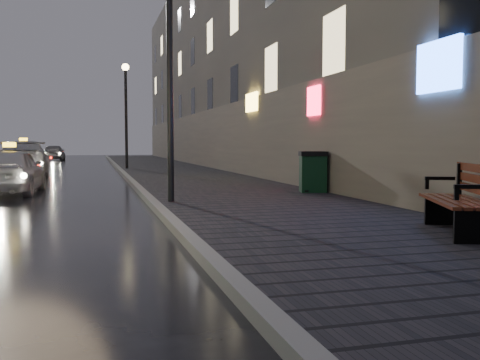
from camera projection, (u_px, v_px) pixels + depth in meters
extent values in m
plane|color=black|center=(75.00, 282.00, 5.57)|extent=(120.00, 120.00, 0.00)
cube|color=black|center=(170.00, 170.00, 26.80)|extent=(4.60, 58.00, 0.15)
cube|color=slate|center=(121.00, 171.00, 26.16)|extent=(0.20, 58.00, 0.15)
cube|color=#605B54|center=(214.00, 56.00, 31.05)|extent=(1.80, 50.00, 13.00)
cylinder|color=black|center=(170.00, 88.00, 11.65)|extent=(0.14, 0.14, 5.00)
cylinder|color=black|center=(126.00, 119.00, 27.04)|extent=(0.14, 0.14, 5.00)
sphere|color=#FFD88C|center=(125.00, 67.00, 26.86)|extent=(0.36, 0.36, 0.36)
cube|color=black|center=(476.00, 227.00, 6.83)|extent=(0.53, 0.26, 0.43)
cube|color=black|center=(473.00, 187.00, 6.80)|extent=(0.44, 0.22, 0.05)
cube|color=black|center=(443.00, 211.00, 8.45)|extent=(0.53, 0.26, 0.43)
cube|color=black|center=(459.00, 187.00, 8.39)|extent=(0.08, 0.08, 0.76)
cube|color=black|center=(440.00, 178.00, 8.42)|extent=(0.44, 0.22, 0.05)
cube|color=#481B0F|center=(458.00, 201.00, 7.62)|extent=(1.35, 2.06, 0.04)
cube|color=#481B0F|center=(478.00, 179.00, 7.57)|extent=(0.77, 1.83, 0.43)
cube|color=black|center=(313.00, 174.00, 14.12)|extent=(0.80, 0.80, 0.95)
cube|color=black|center=(313.00, 154.00, 14.08)|extent=(0.86, 0.86, 0.12)
imported|color=silver|center=(10.00, 171.00, 15.15)|extent=(1.77, 3.96, 1.32)
imported|color=silver|center=(24.00, 158.00, 24.06)|extent=(2.59, 5.44, 1.53)
imported|color=gray|center=(54.00, 152.00, 43.71)|extent=(1.69, 3.92, 1.32)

